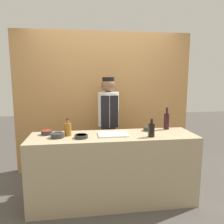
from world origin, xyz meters
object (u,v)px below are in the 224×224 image
object	(u,v)px
sauce_bowl_brown	(57,135)
sauce_bowl_orange	(81,136)
sauce_bowl_white	(148,129)
sauce_bowl_red	(47,132)
bottle_amber	(68,129)
bottle_wine	(167,121)
bottle_soy	(151,130)
cutting_board	(113,134)
chef_center	(108,124)

from	to	relation	value
sauce_bowl_brown	sauce_bowl_orange	size ratio (longest dim) A/B	0.99
sauce_bowl_orange	sauce_bowl_white	distance (m)	0.96
sauce_bowl_red	bottle_amber	distance (m)	0.29
sauce_bowl_brown	bottle_wine	bearing A→B (deg)	9.29
bottle_wine	bottle_soy	bearing A→B (deg)	-133.01
cutting_board	chef_center	bearing A→B (deg)	87.58
bottle_amber	sauce_bowl_white	bearing A→B (deg)	5.72
sauce_bowl_white	bottle_soy	distance (m)	0.32
bottle_soy	bottle_amber	size ratio (longest dim) A/B	1.04
cutting_board	chef_center	xyz separation A→B (m)	(0.03, 0.73, -0.02)
sauce_bowl_red	cutting_board	bearing A→B (deg)	-10.00
cutting_board	chef_center	world-z (taller)	chef_center
sauce_bowl_brown	sauce_bowl_white	size ratio (longest dim) A/B	1.17
cutting_board	bottle_wine	xyz separation A→B (m)	(0.80, 0.22, 0.11)
bottle_soy	sauce_bowl_red	bearing A→B (deg)	167.52
bottle_amber	bottle_wine	xyz separation A→B (m)	(1.37, 0.16, 0.04)
sauce_bowl_orange	bottle_amber	world-z (taller)	bottle_amber
sauce_bowl_brown	chef_center	size ratio (longest dim) A/B	0.10
cutting_board	bottle_soy	size ratio (longest dim) A/B	1.63
bottle_wine	chef_center	distance (m)	0.93
chef_center	bottle_amber	bearing A→B (deg)	-131.89
sauce_bowl_red	bottle_amber	bearing A→B (deg)	-17.52
sauce_bowl_brown	bottle_wine	size ratio (longest dim) A/B	0.52
sauce_bowl_white	bottle_amber	world-z (taller)	bottle_amber
sauce_bowl_red	bottle_soy	size ratio (longest dim) A/B	0.61
sauce_bowl_orange	sauce_bowl_white	size ratio (longest dim) A/B	1.19
sauce_bowl_orange	bottle_soy	world-z (taller)	bottle_soy
sauce_bowl_brown	sauce_bowl_white	world-z (taller)	sauce_bowl_brown
sauce_bowl_orange	bottle_wine	distance (m)	1.24
sauce_bowl_brown	cutting_board	xyz separation A→B (m)	(0.69, 0.02, -0.02)
bottle_soy	chef_center	bearing A→B (deg)	116.34
sauce_bowl_red	chef_center	world-z (taller)	chef_center
cutting_board	bottle_amber	bearing A→B (deg)	173.77
bottle_soy	bottle_amber	distance (m)	1.05
sauce_bowl_white	bottle_soy	world-z (taller)	bottle_soy
sauce_bowl_red	cutting_board	world-z (taller)	sauce_bowl_red
sauce_bowl_red	bottle_soy	xyz separation A→B (m)	(1.30, -0.29, 0.06)
sauce_bowl_white	bottle_wine	xyz separation A→B (m)	(0.28, 0.05, 0.09)
sauce_bowl_orange	cutting_board	distance (m)	0.41
bottle_soy	sauce_bowl_orange	bearing A→B (deg)	175.84
cutting_board	bottle_wine	distance (m)	0.84
bottle_soy	bottle_wine	xyz separation A→B (m)	(0.34, 0.36, 0.03)
bottle_amber	sauce_bowl_brown	bearing A→B (deg)	-146.10
bottle_wine	sauce_bowl_white	bearing A→B (deg)	-169.35
sauce_bowl_brown	sauce_bowl_red	bearing A→B (deg)	131.91
sauce_bowl_white	chef_center	bearing A→B (deg)	131.26
bottle_amber	sauce_bowl_orange	bearing A→B (deg)	-39.89
sauce_bowl_brown	sauce_bowl_white	distance (m)	1.23
cutting_board	bottle_amber	xyz separation A→B (m)	(-0.57, 0.06, 0.08)
sauce_bowl_white	bottle_wine	bearing A→B (deg)	10.65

